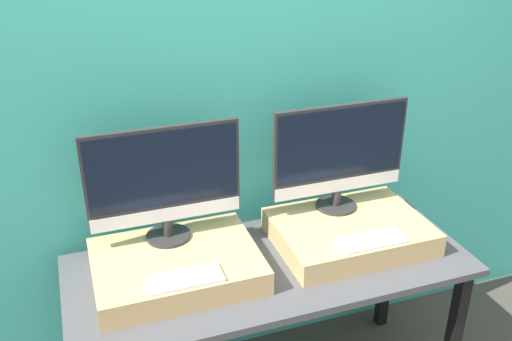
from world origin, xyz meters
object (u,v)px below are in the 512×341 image
(monitor_left, at_px, (164,180))
(monitor_right, at_px, (340,153))
(keyboard_right, at_px, (370,240))
(keyboard_left, at_px, (186,279))

(monitor_left, relative_size, monitor_right, 1.00)
(monitor_left, bearing_deg, monitor_right, 0.00)
(monitor_left, height_order, monitor_right, same)
(monitor_left, xyz_separation_m, keyboard_right, (0.73, -0.30, -0.25))
(keyboard_right, bearing_deg, monitor_left, 158.06)
(keyboard_left, bearing_deg, monitor_right, 21.94)
(monitor_right, bearing_deg, keyboard_right, -90.00)
(keyboard_left, relative_size, monitor_right, 0.45)
(monitor_right, xyz_separation_m, keyboard_right, (-0.00, -0.30, -0.25))
(keyboard_right, bearing_deg, keyboard_left, 180.00)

